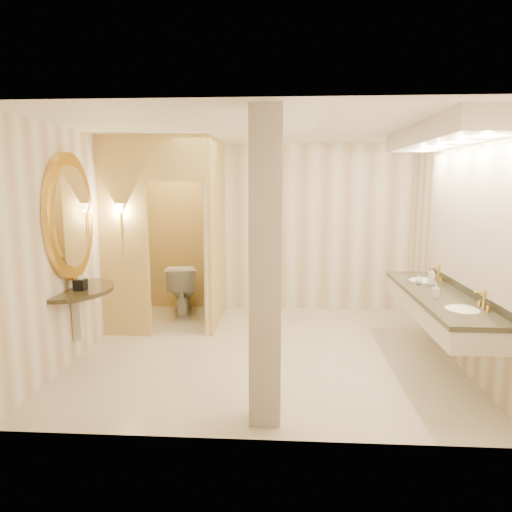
% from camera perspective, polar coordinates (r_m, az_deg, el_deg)
% --- Properties ---
extents(floor, '(4.50, 4.50, 0.00)m').
position_cam_1_polar(floor, '(5.83, 1.20, -11.76)').
color(floor, beige).
rests_on(floor, ground).
extents(ceiling, '(4.50, 4.50, 0.00)m').
position_cam_1_polar(ceiling, '(5.48, 1.29, 15.61)').
color(ceiling, white).
rests_on(ceiling, wall_back).
extents(wall_back, '(4.50, 0.02, 2.70)m').
position_cam_1_polar(wall_back, '(7.48, 1.85, 3.54)').
color(wall_back, white).
rests_on(wall_back, floor).
extents(wall_front, '(4.50, 0.02, 2.70)m').
position_cam_1_polar(wall_front, '(3.53, -0.04, -2.85)').
color(wall_front, white).
rests_on(wall_front, floor).
extents(wall_left, '(0.02, 4.00, 2.70)m').
position_cam_1_polar(wall_left, '(6.02, -20.69, 1.57)').
color(wall_left, white).
rests_on(wall_left, floor).
extents(wall_right, '(0.02, 4.00, 2.70)m').
position_cam_1_polar(wall_right, '(5.86, 23.81, 1.19)').
color(wall_right, white).
rests_on(wall_right, floor).
extents(toilet_closet, '(1.50, 1.55, 2.70)m').
position_cam_1_polar(toilet_closet, '(6.59, -8.14, 2.99)').
color(toilet_closet, '#D1BE6D').
rests_on(toilet_closet, floor).
extents(wall_sconce, '(0.14, 0.14, 0.42)m').
position_cam_1_polar(wall_sconce, '(6.26, -16.56, 5.57)').
color(wall_sconce, gold).
rests_on(wall_sconce, toilet_closet).
extents(vanity, '(0.75, 2.62, 2.09)m').
position_cam_1_polar(vanity, '(5.37, 22.75, 3.58)').
color(vanity, beige).
rests_on(vanity, floor).
extents(console_shelf, '(1.11, 1.11, 2.01)m').
position_cam_1_polar(console_shelf, '(5.63, -22.08, 1.00)').
color(console_shelf, black).
rests_on(console_shelf, floor).
extents(pillar, '(0.27, 0.27, 2.70)m').
position_cam_1_polar(pillar, '(3.85, 1.22, -1.85)').
color(pillar, beige).
rests_on(pillar, floor).
extents(tissue_box, '(0.13, 0.13, 0.13)m').
position_cam_1_polar(tissue_box, '(5.56, -21.10, -3.36)').
color(tissue_box, black).
rests_on(tissue_box, console_shelf).
extents(toilet, '(0.60, 0.88, 0.83)m').
position_cam_1_polar(toilet, '(7.36, -9.25, -4.08)').
color(toilet, white).
rests_on(toilet, floor).
extents(soap_bottle_a, '(0.08, 0.08, 0.15)m').
position_cam_1_polar(soap_bottle_a, '(5.23, 21.57, -4.01)').
color(soap_bottle_a, beige).
rests_on(soap_bottle_a, vanity).
extents(soap_bottle_b, '(0.11, 0.11, 0.11)m').
position_cam_1_polar(soap_bottle_b, '(5.82, 19.65, -2.82)').
color(soap_bottle_b, silver).
rests_on(soap_bottle_b, vanity).
extents(soap_bottle_c, '(0.10, 0.10, 0.22)m').
position_cam_1_polar(soap_bottle_c, '(5.80, 21.07, -2.38)').
color(soap_bottle_c, '#C6B28C').
rests_on(soap_bottle_c, vanity).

